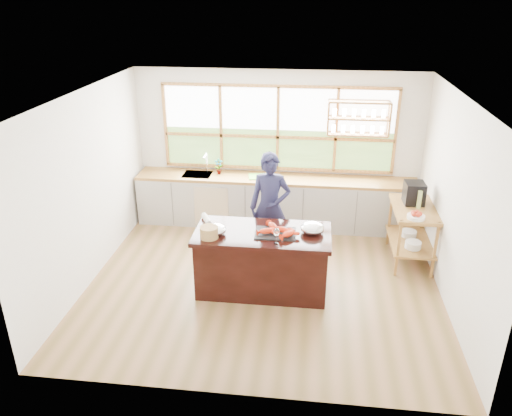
% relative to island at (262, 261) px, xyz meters
% --- Properties ---
extents(ground_plane, '(5.00, 5.00, 0.00)m').
position_rel_island_xyz_m(ground_plane, '(0.00, 0.20, -0.45)').
color(ground_plane, olive).
extents(room_shell, '(5.02, 4.52, 2.71)m').
position_rel_island_xyz_m(room_shell, '(0.02, 0.71, 1.30)').
color(room_shell, silver).
rests_on(room_shell, ground_plane).
extents(back_counter, '(4.90, 0.63, 0.90)m').
position_rel_island_xyz_m(back_counter, '(-0.02, 2.14, 0.00)').
color(back_counter, '#A6A29C').
rests_on(back_counter, ground_plane).
extents(right_shelf_unit, '(0.62, 1.10, 0.90)m').
position_rel_island_xyz_m(right_shelf_unit, '(2.19, 1.09, 0.15)').
color(right_shelf_unit, olive).
rests_on(right_shelf_unit, ground_plane).
extents(island, '(1.85, 0.90, 0.90)m').
position_rel_island_xyz_m(island, '(0.00, 0.00, 0.00)').
color(island, black).
rests_on(island, ground_plane).
extents(cook, '(0.64, 0.43, 1.72)m').
position_rel_island_xyz_m(cook, '(0.01, 0.93, 0.41)').
color(cook, '#1A1A39').
rests_on(cook, ground_plane).
extents(potted_plant, '(0.17, 0.15, 0.28)m').
position_rel_island_xyz_m(potted_plant, '(-1.02, 2.20, 0.59)').
color(potted_plant, slate).
rests_on(potted_plant, back_counter).
extents(cutting_board, '(0.45, 0.37, 0.01)m').
position_rel_island_xyz_m(cutting_board, '(-0.27, 2.14, 0.45)').
color(cutting_board, '#5EBB34').
rests_on(cutting_board, back_counter).
extents(espresso_machine, '(0.31, 0.33, 0.34)m').
position_rel_island_xyz_m(espresso_machine, '(2.19, 1.27, 0.61)').
color(espresso_machine, black).
rests_on(espresso_machine, right_shelf_unit).
extents(wine_bottle, '(0.09, 0.09, 0.28)m').
position_rel_island_xyz_m(wine_bottle, '(2.24, 1.08, 0.58)').
color(wine_bottle, '#9BB05D').
rests_on(wine_bottle, right_shelf_unit).
extents(fruit_bowl, '(0.25, 0.25, 0.11)m').
position_rel_island_xyz_m(fruit_bowl, '(2.14, 0.70, 0.49)').
color(fruit_bowl, white).
rests_on(fruit_bowl, right_shelf_unit).
extents(slate_board, '(0.56, 0.42, 0.02)m').
position_rel_island_xyz_m(slate_board, '(0.18, -0.03, 0.45)').
color(slate_board, black).
rests_on(slate_board, island).
extents(lobster_pile, '(0.52, 0.44, 0.08)m').
position_rel_island_xyz_m(lobster_pile, '(0.20, -0.03, 0.50)').
color(lobster_pile, red).
rests_on(lobster_pile, slate_board).
extents(mixing_bowl_left, '(0.30, 0.30, 0.14)m').
position_rel_island_xyz_m(mixing_bowl_left, '(-0.63, -0.13, 0.51)').
color(mixing_bowl_left, silver).
rests_on(mixing_bowl_left, island).
extents(mixing_bowl_right, '(0.32, 0.32, 0.16)m').
position_rel_island_xyz_m(mixing_bowl_right, '(0.67, 0.07, 0.51)').
color(mixing_bowl_right, silver).
rests_on(mixing_bowl_right, island).
extents(wine_glass, '(0.08, 0.08, 0.22)m').
position_rel_island_xyz_m(wine_glass, '(0.21, -0.30, 0.61)').
color(wine_glass, white).
rests_on(wine_glass, island).
extents(wicker_basket, '(0.24, 0.24, 0.16)m').
position_rel_island_xyz_m(wicker_basket, '(-0.68, -0.24, 0.52)').
color(wicker_basket, tan).
rests_on(wicker_basket, island).
extents(parchment_roll, '(0.20, 0.30, 0.08)m').
position_rel_island_xyz_m(parchment_roll, '(-0.83, 0.23, 0.49)').
color(parchment_roll, silver).
rests_on(parchment_roll, island).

